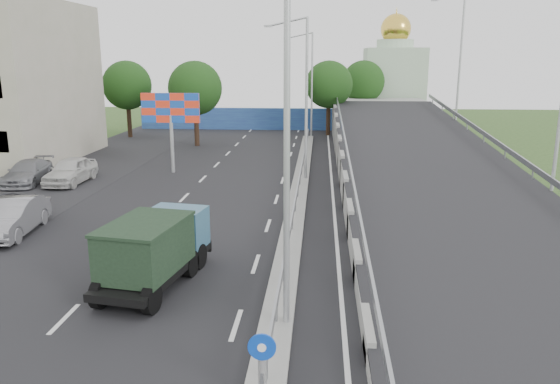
# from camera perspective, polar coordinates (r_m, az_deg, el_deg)

# --- Properties ---
(road_surface) EXTENTS (26.00, 90.00, 0.04)m
(road_surface) POSITION_cam_1_polar(r_m,az_deg,el_deg) (30.04, -3.95, -1.23)
(road_surface) COLOR black
(road_surface) RESTS_ON ground
(parking_strip) EXTENTS (8.00, 90.00, 0.05)m
(parking_strip) POSITION_cam_1_polar(r_m,az_deg,el_deg) (34.36, -25.95, -0.70)
(parking_strip) COLOR black
(parking_strip) RESTS_ON ground
(median) EXTENTS (1.00, 44.00, 0.20)m
(median) POSITION_cam_1_polar(r_m,az_deg,el_deg) (33.62, 2.08, 0.59)
(median) COLOR gray
(median) RESTS_ON ground
(overpass_ramp) EXTENTS (10.00, 50.00, 3.50)m
(overpass_ramp) POSITION_cam_1_polar(r_m,az_deg,el_deg) (33.86, 14.91, 3.08)
(overpass_ramp) COLOR gray
(overpass_ramp) RESTS_ON ground
(median_guardrail) EXTENTS (0.09, 44.00, 0.71)m
(median_guardrail) POSITION_cam_1_polar(r_m,az_deg,el_deg) (33.48, 2.08, 1.67)
(median_guardrail) COLOR gray
(median_guardrail) RESTS_ON median
(sign_bollard) EXTENTS (0.64, 0.23, 1.67)m
(sign_bollard) POSITION_cam_1_polar(r_m,az_deg,el_deg) (12.86, -1.86, -17.77)
(sign_bollard) COLOR black
(sign_bollard) RESTS_ON median
(lamp_post_near) EXTENTS (2.74, 0.18, 10.08)m
(lamp_post_near) POSITION_cam_1_polar(r_m,az_deg,el_deg) (14.89, -0.02, 6.25)
(lamp_post_near) COLOR #B2B5B7
(lamp_post_near) RESTS_ON median
(lamp_post_mid) EXTENTS (2.74, 0.18, 10.08)m
(lamp_post_mid) POSITION_cam_1_polar(r_m,az_deg,el_deg) (34.79, 2.47, 10.54)
(lamp_post_mid) COLOR #B2B5B7
(lamp_post_mid) RESTS_ON median
(lamp_post_far) EXTENTS (2.74, 0.18, 10.08)m
(lamp_post_far) POSITION_cam_1_polar(r_m,az_deg,el_deg) (54.76, 3.16, 11.70)
(lamp_post_far) COLOR #B2B5B7
(lamp_post_far) RESTS_ON median
(blue_wall) EXTENTS (30.00, 0.50, 2.40)m
(blue_wall) POSITION_cam_1_polar(r_m,az_deg,el_deg) (61.29, -0.66, 7.62)
(blue_wall) COLOR navy
(blue_wall) RESTS_ON ground
(church) EXTENTS (7.00, 7.00, 13.80)m
(church) POSITION_cam_1_polar(r_m,az_deg,el_deg) (69.32, 11.76, 11.46)
(church) COLOR #B2CCAD
(church) RESTS_ON ground
(billboard) EXTENTS (4.00, 0.24, 5.50)m
(billboard) POSITION_cam_1_polar(r_m,az_deg,el_deg) (38.28, -11.36, 8.14)
(billboard) COLOR #B2B5B7
(billboard) RESTS_ON ground
(tree_left_mid) EXTENTS (4.80, 4.80, 7.60)m
(tree_left_mid) POSITION_cam_1_polar(r_m,az_deg,el_deg) (50.06, -8.85, 10.65)
(tree_left_mid) COLOR black
(tree_left_mid) RESTS_ON ground
(tree_median_far) EXTENTS (4.80, 4.80, 7.60)m
(tree_median_far) POSITION_cam_1_polar(r_m,az_deg,el_deg) (56.78, 5.13, 11.10)
(tree_median_far) COLOR black
(tree_median_far) RESTS_ON ground
(tree_left_far) EXTENTS (4.80, 4.80, 7.60)m
(tree_left_far) POSITION_cam_1_polar(r_m,az_deg,el_deg) (57.11, -15.69, 10.67)
(tree_left_far) COLOR black
(tree_left_far) RESTS_ON ground
(tree_ramp_far) EXTENTS (4.80, 4.80, 7.60)m
(tree_ramp_far) POSITION_cam_1_polar(r_m,az_deg,el_deg) (63.95, 8.71, 11.29)
(tree_ramp_far) COLOR black
(tree_ramp_far) RESTS_ON ground
(dump_truck) EXTENTS (2.95, 5.90, 2.48)m
(dump_truck) POSITION_cam_1_polar(r_m,az_deg,el_deg) (19.59, -12.87, -5.61)
(dump_truck) COLOR black
(dump_truck) RESTS_ON ground
(parked_car_b) EXTENTS (2.23, 5.06, 1.62)m
(parked_car_b) POSITION_cam_1_polar(r_m,az_deg,el_deg) (27.39, -26.17, -2.38)
(parked_car_b) COLOR gray
(parked_car_b) RESTS_ON ground
(parked_car_d) EXTENTS (2.64, 5.20, 1.45)m
(parked_car_d) POSITION_cam_1_polar(r_m,az_deg,el_deg) (38.24, -24.86, 1.88)
(parked_car_d) COLOR gray
(parked_car_d) RESTS_ON ground
(parked_car_e) EXTENTS (1.99, 4.90, 1.66)m
(parked_car_e) POSITION_cam_1_polar(r_m,az_deg,el_deg) (37.19, -21.05, 2.10)
(parked_car_e) COLOR beige
(parked_car_e) RESTS_ON ground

